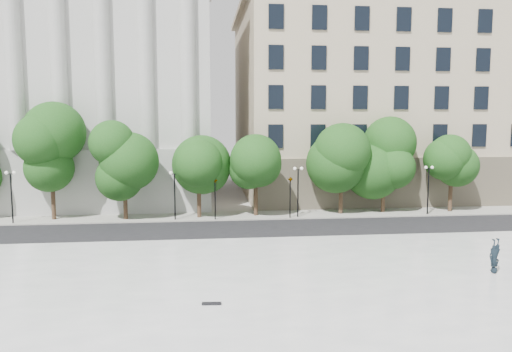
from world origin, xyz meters
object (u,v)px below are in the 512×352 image
object	(u,v)px
person_lying	(494,268)
traffic_light_east	(290,177)
traffic_light_west	(215,177)
skateboard	(212,304)

from	to	relation	value
person_lying	traffic_light_east	bearing A→B (deg)	97.07
traffic_light_west	traffic_light_east	xyz separation A→B (m)	(6.52, 0.00, -0.10)
traffic_light_west	person_lying	world-z (taller)	traffic_light_west
traffic_light_east	skateboard	xyz separation A→B (m)	(-7.22, -20.60, -3.19)
skateboard	person_lying	bearing A→B (deg)	15.49
traffic_light_west	person_lying	xyz separation A→B (m)	(14.58, -17.65, -3.07)
traffic_light_west	skateboard	bearing A→B (deg)	-91.97
person_lying	skateboard	xyz separation A→B (m)	(-15.29, -2.95, -0.21)
traffic_light_east	person_lying	size ratio (longest dim) A/B	2.21
traffic_light_east	skateboard	distance (m)	22.06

